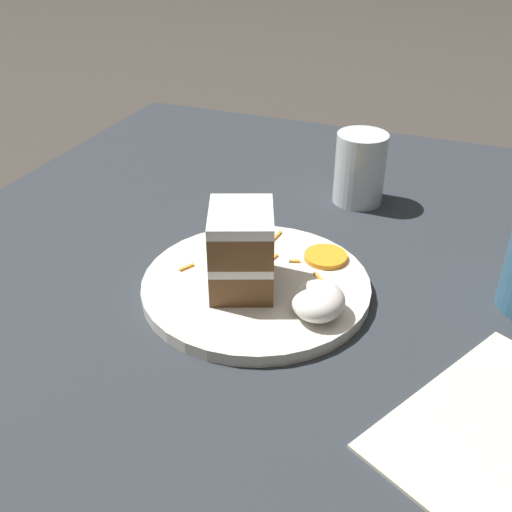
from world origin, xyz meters
TOP-DOWN VIEW (x-y plane):
  - ground_plane at (0.00, 0.00)m, footprint 6.00×6.00m
  - dining_table at (0.00, 0.00)m, footprint 1.13×1.05m
  - plate at (-0.06, 0.02)m, footprint 0.28×0.28m
  - cake_slice at (-0.07, 0.04)m, footprint 0.11×0.10m
  - cream_dollop at (-0.10, -0.07)m, footprint 0.07×0.06m
  - orange_garnish at (0.02, -0.04)m, footprint 0.06×0.06m
  - carrot_shreds_scatter at (-0.01, 0.05)m, footprint 0.14×0.18m
  - drinking_glass at (0.23, -0.03)m, footprint 0.08×0.08m
  - menu_card at (-0.19, -0.27)m, footprint 0.30×0.26m

SIDE VIEW (x-z plane):
  - ground_plane at x=0.00m, z-range 0.00..0.00m
  - dining_table at x=0.00m, z-range 0.00..0.02m
  - menu_card at x=-0.19m, z-range 0.02..0.03m
  - plate at x=-0.06m, z-range 0.02..0.04m
  - carrot_shreds_scatter at x=-0.01m, z-range 0.04..0.04m
  - orange_garnish at x=0.02m, z-range 0.04..0.05m
  - cream_dollop at x=-0.10m, z-range 0.04..0.08m
  - drinking_glass at x=0.23m, z-range 0.02..0.13m
  - cake_slice at x=-0.07m, z-range 0.04..0.14m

